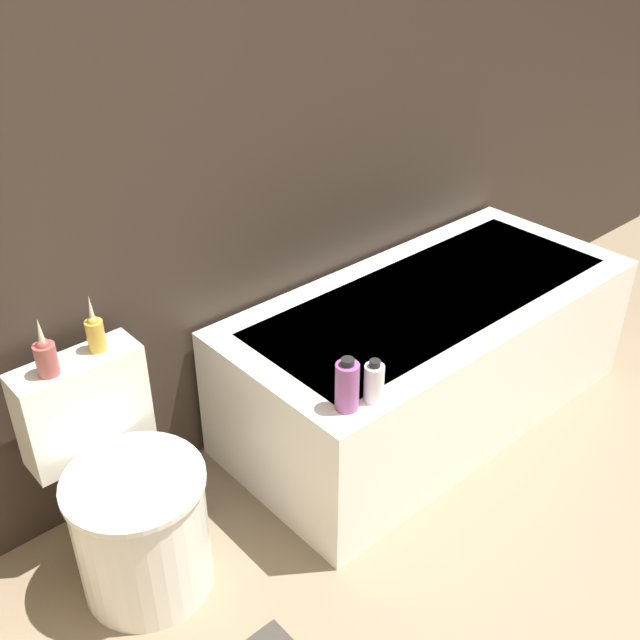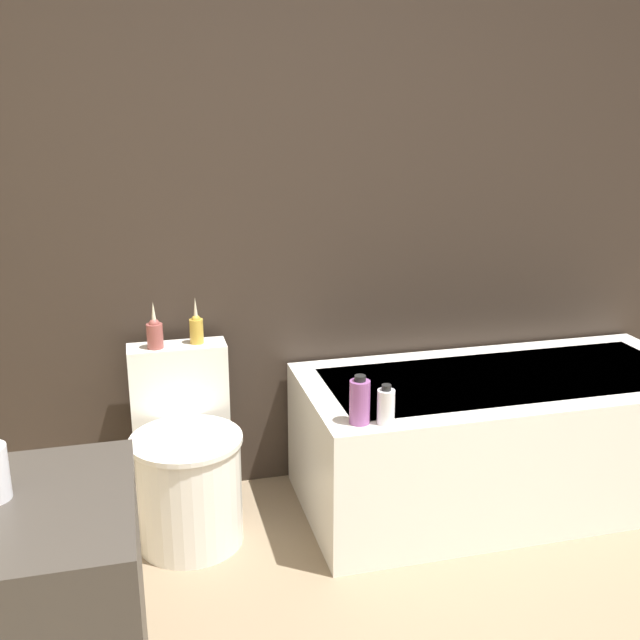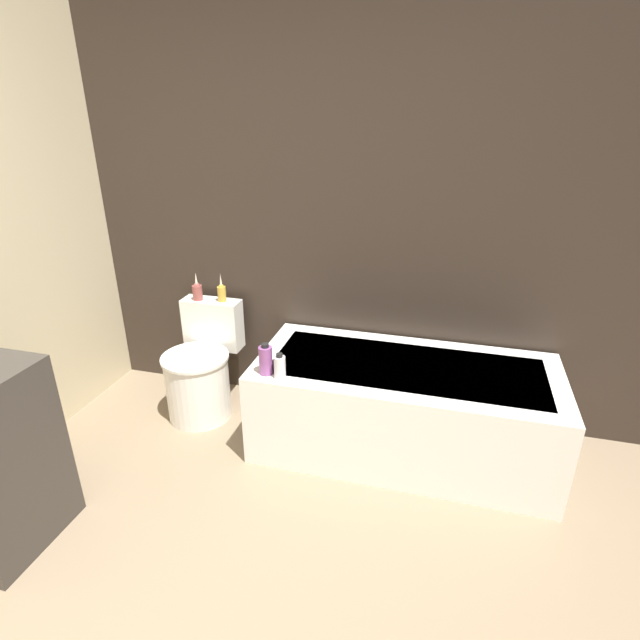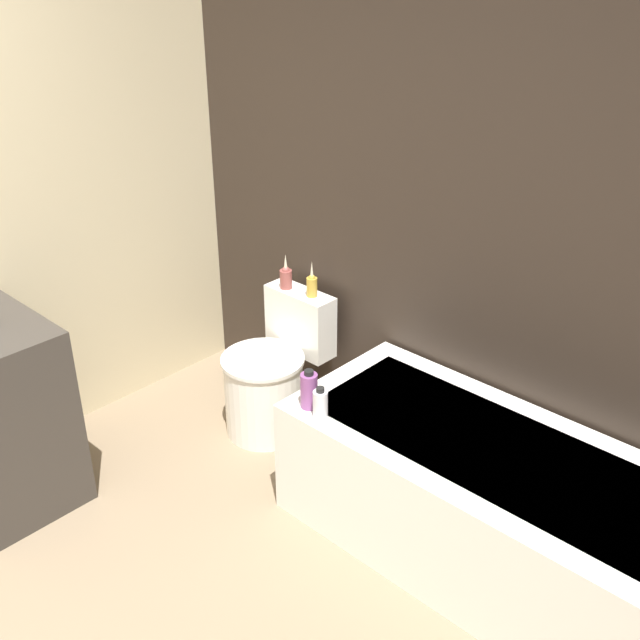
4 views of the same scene
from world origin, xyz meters
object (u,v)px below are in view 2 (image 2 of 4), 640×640
object	(u,v)px
vase_gold	(155,332)
vase_silver	(196,328)
toilet	(187,467)
shampoo_bottle_tall	(360,401)
shampoo_bottle_short	(386,406)
bathtub	(502,437)

from	to	relation	value
vase_gold	vase_silver	world-z (taller)	same
vase_gold	toilet	bearing A→B (deg)	-67.78
vase_silver	shampoo_bottle_tall	world-z (taller)	vase_silver
vase_gold	shampoo_bottle_short	distance (m)	0.96
toilet	vase_gold	xyz separation A→B (m)	(-0.08, 0.20, 0.49)
vase_silver	shampoo_bottle_tall	bearing A→B (deg)	-47.30
bathtub	shampoo_bottle_short	size ratio (longest dim) A/B	11.63
vase_gold	shampoo_bottle_short	xyz separation A→B (m)	(0.76, -0.56, -0.16)
bathtub	vase_gold	bearing A→B (deg)	170.01
bathtub	shampoo_bottle_tall	distance (m)	0.86
vase_gold	shampoo_bottle_short	bearing A→B (deg)	-36.14
shampoo_bottle_tall	vase_gold	bearing A→B (deg)	141.73
bathtub	toilet	size ratio (longest dim) A/B	2.37
toilet	shampoo_bottle_short	bearing A→B (deg)	-27.66
vase_silver	shampoo_bottle_tall	size ratio (longest dim) A/B	1.05
bathtub	toilet	world-z (taller)	toilet
vase_gold	shampoo_bottle_short	world-z (taller)	vase_gold
bathtub	vase_gold	size ratio (longest dim) A/B	9.01
vase_silver	shampoo_bottle_short	size ratio (longest dim) A/B	1.30
bathtub	vase_silver	distance (m)	1.36
bathtub	toilet	xyz separation A→B (m)	(-1.32, 0.05, 0.01)
shampoo_bottle_tall	shampoo_bottle_short	bearing A→B (deg)	-15.95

